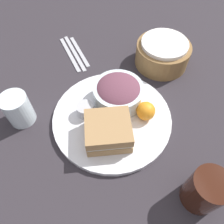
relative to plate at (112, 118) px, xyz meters
The scene contains 12 objects.
ground_plane 0.01m from the plate, ahead, with size 4.00×4.00×0.00m, color #2D282D.
plate is the anchor object (origin of this frame).
sandwich 0.07m from the plate, 24.23° to the right, with size 0.12×0.13×0.06m.
salad_bowl 0.07m from the plate, 146.76° to the left, with size 0.14×0.14×0.07m.
dressing_cup 0.08m from the plate, 113.87° to the right, with size 0.05×0.05×0.03m, color #B7B7BC.
orange_wedge 0.09m from the plate, 74.01° to the left, with size 0.05×0.05×0.05m, color orange.
drink_glass 0.28m from the plate, 26.61° to the left, with size 0.08×0.08×0.10m, color #38190F.
bread_basket 0.28m from the plate, 128.38° to the left, with size 0.17×0.17×0.08m.
fork 0.30m from the plate, 167.09° to the right, with size 0.19×0.01×0.01m, color #B2B2B7.
knife 0.30m from the plate, behind, with size 0.20×0.01×0.01m, color #B2B2B7.
spoon 0.30m from the plate, behind, with size 0.17×0.01×0.01m, color #B2B2B7.
water_glass 0.25m from the plate, 106.43° to the right, with size 0.07×0.07×0.09m, color silver.
Camera 1 is at (0.32, -0.09, 0.51)m, focal length 35.00 mm.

